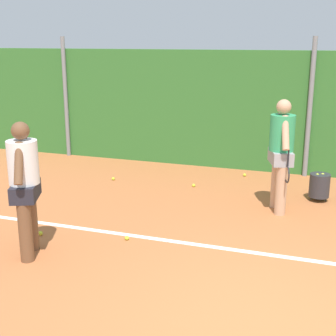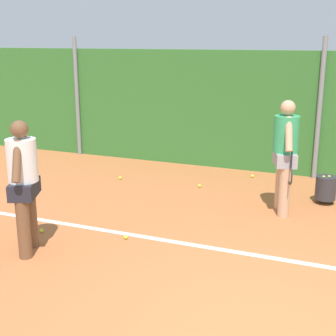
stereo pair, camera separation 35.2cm
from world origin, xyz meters
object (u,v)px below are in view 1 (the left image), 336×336
(player_foreground_near, at_px, (25,183))
(tennis_ball_6, at_px, (127,238))
(tennis_ball_4, at_px, (40,233))
(player_midcourt, at_px, (281,150))
(tennis_ball_1, at_px, (245,175))
(tennis_ball_3, at_px, (113,179))
(tennis_ball_9, at_px, (194,185))
(ball_hopper, at_px, (319,185))

(player_foreground_near, xyz_separation_m, tennis_ball_6, (1.05, 0.86, -0.99))
(tennis_ball_4, bearing_deg, player_foreground_near, -68.20)
(player_midcourt, bearing_deg, tennis_ball_1, -172.34)
(tennis_ball_6, bearing_deg, tennis_ball_3, 118.87)
(player_midcourt, xyz_separation_m, tennis_ball_9, (-1.71, 0.81, -1.03))
(tennis_ball_3, distance_m, tennis_ball_9, 1.71)
(tennis_ball_3, distance_m, tennis_ball_4, 2.94)
(tennis_ball_1, xyz_separation_m, tennis_ball_3, (-2.53, -1.16, 0.00))
(tennis_ball_1, relative_size, tennis_ball_9, 1.00)
(player_foreground_near, xyz_separation_m, tennis_ball_9, (1.28, 3.63, -0.99))
(player_foreground_near, distance_m, tennis_ball_9, 3.98)
(player_midcourt, relative_size, tennis_ball_4, 28.75)
(tennis_ball_4, relative_size, tennis_ball_6, 1.00)
(ball_hopper, bearing_deg, tennis_ball_9, 178.65)
(ball_hopper, distance_m, tennis_ball_9, 2.38)
(ball_hopper, relative_size, tennis_ball_6, 7.78)
(player_midcourt, height_order, tennis_ball_1, player_midcourt)
(tennis_ball_9, bearing_deg, tennis_ball_1, 52.01)
(tennis_ball_6, bearing_deg, tennis_ball_1, 74.58)
(tennis_ball_6, bearing_deg, tennis_ball_9, 85.27)
(tennis_ball_6, xyz_separation_m, tennis_ball_9, (0.23, 2.77, 0.00))
(tennis_ball_1, distance_m, tennis_ball_4, 4.72)
(player_foreground_near, xyz_separation_m, ball_hopper, (3.64, 3.58, -0.73))
(tennis_ball_9, bearing_deg, tennis_ball_3, -176.74)
(player_foreground_near, height_order, tennis_ball_6, player_foreground_near)
(player_midcourt, xyz_separation_m, tennis_ball_3, (-3.42, 0.71, -1.03))
(player_foreground_near, height_order, ball_hopper, player_foreground_near)
(tennis_ball_4, relative_size, tennis_ball_9, 1.00)
(player_midcourt, relative_size, tennis_ball_6, 28.75)
(ball_hopper, bearing_deg, tennis_ball_1, 143.95)
(player_midcourt, height_order, tennis_ball_6, player_midcourt)
(player_midcourt, distance_m, tennis_ball_6, 2.95)
(player_foreground_near, bearing_deg, player_midcourt, -69.86)
(tennis_ball_9, bearing_deg, ball_hopper, -1.35)
(ball_hopper, height_order, tennis_ball_6, ball_hopper)
(player_foreground_near, xyz_separation_m, tennis_ball_3, (-0.42, 3.54, -0.99))
(tennis_ball_1, distance_m, tennis_ball_3, 2.79)
(tennis_ball_4, xyz_separation_m, tennis_ball_9, (1.52, 3.03, 0.00))
(tennis_ball_1, bearing_deg, ball_hopper, -36.05)
(player_midcourt, bearing_deg, tennis_ball_6, -62.33)
(ball_hopper, bearing_deg, tennis_ball_4, -142.51)
(tennis_ball_3, bearing_deg, tennis_ball_1, 24.56)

